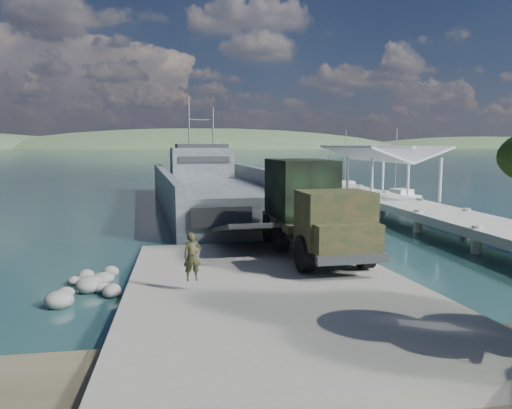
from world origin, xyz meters
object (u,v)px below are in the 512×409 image
pier (384,192)px  soldier (192,268)px  sailboat_near (396,197)px  sailboat_far (345,188)px  military_truck (310,207)px  landing_craft (218,196)px

pier → soldier: size_ratio=27.41×
sailboat_near → sailboat_far: 10.23m
military_truck → sailboat_far: (13.28, 32.94, -2.19)m
military_truck → sailboat_far: 35.59m
landing_craft → sailboat_near: 17.17m
pier → sailboat_near: size_ratio=6.28×
landing_craft → sailboat_far: bearing=33.3°
sailboat_far → military_truck: bearing=-106.6°
military_truck → soldier: bearing=-138.8°
pier → military_truck: 18.59m
landing_craft → soldier: (-3.14, -26.24, 0.40)m
sailboat_near → sailboat_far: (-1.46, 10.13, 0.01)m
landing_craft → military_truck: bearing=-87.7°
pier → landing_craft: bearing=156.2°
soldier → sailboat_near: sailboat_near is taller
pier → sailboat_near: 8.69m
sailboat_near → sailboat_far: size_ratio=0.99×
military_truck → sailboat_near: bearing=54.7°
soldier → sailboat_far: 42.53m
landing_craft → soldier: landing_craft is taller
military_truck → sailboat_near: 27.25m
pier → military_truck: (-10.30, -15.45, 0.96)m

